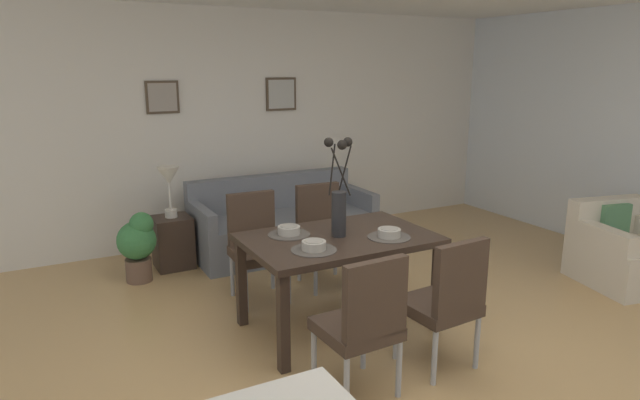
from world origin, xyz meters
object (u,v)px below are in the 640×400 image
object	(u,v)px
bowl_near_left	(314,245)
bowl_far_left	(389,232)
centerpiece_vase	(339,199)
framed_picture_center	(281,94)
side_table	(173,242)
table_lamp	(169,180)
sofa	(282,226)
dining_chair_far_left	(447,298)
potted_plant	(138,243)
dining_chair_near_left	(364,320)
bowl_near_right	(289,230)
dining_chair_near_right	(256,241)
framed_picture_left	(162,97)
armchair	(626,253)
dining_chair_far_right	(322,229)
dining_table	(339,247)

from	to	relation	value
bowl_near_left	bowl_far_left	world-z (taller)	same
centerpiece_vase	framed_picture_center	distance (m)	2.70
side_table	table_lamp	bearing A→B (deg)	104.04
sofa	framed_picture_center	size ratio (longest dim) A/B	5.10
sofa	framed_picture_center	xyz separation A→B (m)	(0.31, 0.66, 1.38)
framed_picture_center	bowl_near_left	bearing A→B (deg)	-109.93
dining_chair_far_left	centerpiece_vase	distance (m)	1.05
bowl_far_left	potted_plant	size ratio (longest dim) A/B	0.25
dining_chair_far_left	framed_picture_center	size ratio (longest dim) A/B	2.44
bowl_near_left	table_lamp	xyz separation A→B (m)	(-0.49, 2.13, 0.11)
bowl_far_left	framed_picture_center	world-z (taller)	framed_picture_center
centerpiece_vase	sofa	xyz separation A→B (m)	(0.37, 1.88, -0.74)
dining_chair_near_left	bowl_near_right	distance (m)	1.12
side_table	framed_picture_center	world-z (taller)	framed_picture_center
centerpiece_vase	table_lamp	distance (m)	2.09
dining_chair_near_left	framed_picture_center	bearing A→B (deg)	73.51
dining_chair_near_right	bowl_far_left	bearing A→B (deg)	-57.91
dining_chair_near_left	framed_picture_center	size ratio (longest dim) A/B	2.44
centerpiece_vase	bowl_far_left	bearing A→B (deg)	-33.29
bowl_near_right	framed_picture_left	bearing A→B (deg)	98.89
potted_plant	bowl_near_left	bearing A→B (deg)	-65.54
side_table	armchair	world-z (taller)	armchair
dining_chair_far_right	dining_chair_near_right	bearing A→B (deg)	-176.64
centerpiece_vase	bowl_near_right	bearing A→B (deg)	147.21
bowl_near_right	armchair	distance (m)	3.24
bowl_near_left	bowl_far_left	distance (m)	0.63
dining_chair_far_left	centerpiece_vase	world-z (taller)	centerpiece_vase
dining_table	bowl_far_left	bearing A→B (deg)	-33.04
dining_chair_near_right	sofa	distance (m)	1.29
dining_chair_near_left	table_lamp	size ratio (longest dim) A/B	1.80
dining_chair_far_left	bowl_near_right	bearing A→B (deg)	120.73
bowl_far_left	table_lamp	distance (m)	2.41
dining_table	dining_chair_far_left	world-z (taller)	dining_chair_far_left
centerpiece_vase	dining_chair_near_left	bearing A→B (deg)	-110.66
bowl_near_right	side_table	distance (m)	1.87
bowl_far_left	dining_chair_near_left	bearing A→B (deg)	-133.65
side_table	table_lamp	distance (m)	0.63
armchair	framed_picture_left	bearing A→B (deg)	139.44
bowl_near_right	sofa	world-z (taller)	bowl_near_right
dining_chair_far_left	framed_picture_center	distance (m)	3.61
dining_chair_far_right	sofa	bearing A→B (deg)	87.79
dining_chair_near_right	framed_picture_left	distance (m)	2.08
dining_chair_near_right	side_table	distance (m)	1.21
side_table	dining_chair_far_right	bearing A→B (deg)	-42.75
dining_table	side_table	world-z (taller)	dining_table
bowl_near_left	sofa	xyz separation A→B (m)	(0.69, 2.09, -0.50)
dining_chair_far_right	sofa	xyz separation A→B (m)	(0.04, 1.01, -0.23)
dining_chair_far_right	centerpiece_vase	xyz separation A→B (m)	(-0.33, -0.88, 0.51)
dining_chair_near_left	sofa	distance (m)	2.87
dining_chair_far_left	framed_picture_left	size ratio (longest dim) A/B	2.67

